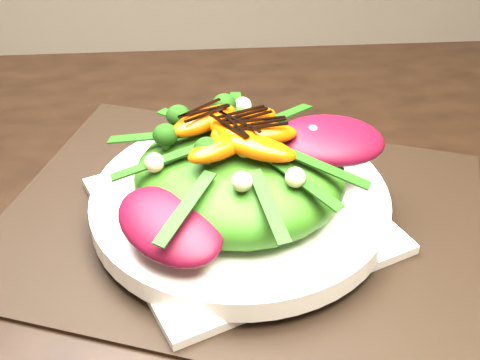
{
  "coord_description": "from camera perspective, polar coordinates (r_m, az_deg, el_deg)",
  "views": [
    {
      "loc": [
        -0.15,
        -0.4,
        1.14
      ],
      "look_at": [
        -0.11,
        0.06,
        0.8
      ],
      "focal_mm": 48.0,
      "sensor_mm": 36.0,
      "label": 1
    }
  ],
  "objects": [
    {
      "name": "dining_table",
      "position": [
        0.59,
        11.63,
        -8.48
      ],
      "size": [
        1.6,
        0.9,
        0.75
      ],
      "primitive_type": "cube",
      "color": "black",
      "rests_on": "floor"
    },
    {
      "name": "salad_bowl",
      "position": [
        0.6,
        -0.0,
        -1.95
      ],
      "size": [
        0.32,
        0.32,
        0.02
      ],
      "primitive_type": "cylinder",
      "rotation": [
        0.0,
        0.0,
        -0.2
      ],
      "color": "white",
      "rests_on": "plate_base"
    },
    {
      "name": "placemat",
      "position": [
        0.61,
        0.0,
        -3.5
      ],
      "size": [
        0.53,
        0.46,
        0.0
      ],
      "primitive_type": "cube",
      "rotation": [
        0.0,
        0.0,
        -0.34
      ],
      "color": "black",
      "rests_on": "dining_table"
    },
    {
      "name": "balsamic_drizzle",
      "position": [
        0.58,
        -1.65,
        6.25
      ],
      "size": [
        0.05,
        0.01,
        0.0
      ],
      "primitive_type": "cube",
      "rotation": [
        0.0,
        0.0,
        -0.23
      ],
      "color": "black",
      "rests_on": "orange_segment"
    },
    {
      "name": "broccoli_floret",
      "position": [
        0.58,
        -5.1,
        5.58
      ],
      "size": [
        0.04,
        0.04,
        0.03
      ],
      "primitive_type": "sphere",
      "rotation": [
        0.0,
        0.0,
        0.24
      ],
      "color": "black",
      "rests_on": "lettuce_mound"
    },
    {
      "name": "orange_segment",
      "position": [
        0.58,
        -1.64,
        5.43
      ],
      "size": [
        0.07,
        0.04,
        0.02
      ],
      "primitive_type": "ellipsoid",
      "rotation": [
        0.0,
        0.0,
        -0.23
      ],
      "color": "#C73E03",
      "rests_on": "lettuce_mound"
    },
    {
      "name": "plate_base",
      "position": [
        0.6,
        -0.0,
        -3.05
      ],
      "size": [
        0.31,
        0.31,
        0.01
      ],
      "primitive_type": "cube",
      "rotation": [
        0.0,
        0.0,
        0.41
      ],
      "color": "white",
      "rests_on": "placemat"
    },
    {
      "name": "radicchio_leaf",
      "position": [
        0.58,
        8.12,
        3.54
      ],
      "size": [
        0.11,
        0.07,
        0.02
      ],
      "primitive_type": "ellipsoid",
      "rotation": [
        0.0,
        0.0,
        0.1
      ],
      "color": "#460716",
      "rests_on": "lettuce_mound"
    },
    {
      "name": "macadamia_nut",
      "position": [
        0.53,
        3.55,
        2.04
      ],
      "size": [
        0.02,
        0.02,
        0.02
      ],
      "primitive_type": "sphere",
      "rotation": [
        0.0,
        0.0,
        -0.19
      ],
      "color": "beige",
      "rests_on": "lettuce_mound"
    },
    {
      "name": "lettuce_mound",
      "position": [
        0.58,
        0.0,
        0.44
      ],
      "size": [
        0.23,
        0.23,
        0.06
      ],
      "primitive_type": "ellipsoid",
      "rotation": [
        0.0,
        0.0,
        -0.2
      ],
      "color": "#2B5D11",
      "rests_on": "salad_bowl"
    }
  ]
}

